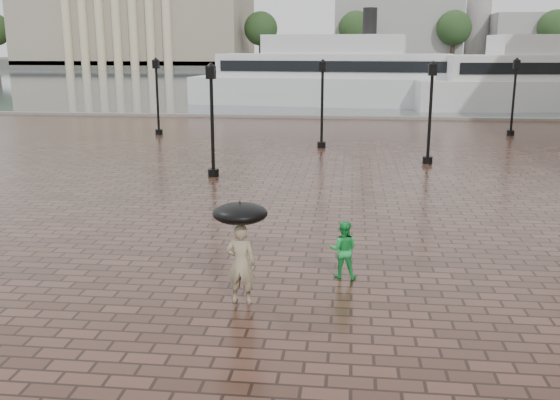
{
  "coord_description": "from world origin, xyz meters",
  "views": [
    {
      "loc": [
        -0.49,
        -14.41,
        5.1
      ],
      "look_at": [
        -2.2,
        0.58,
        1.4
      ],
      "focal_mm": 40.0,
      "sensor_mm": 36.0,
      "label": 1
    }
  ],
  "objects_px": {
    "street_lamps": "(330,104)",
    "child_pedestrian": "(343,250)",
    "adult_pedestrian": "(241,264)",
    "ferry_near": "(334,76)"
  },
  "relations": [
    {
      "from": "street_lamps",
      "to": "child_pedestrian",
      "type": "relative_size",
      "value": 16.15
    },
    {
      "from": "street_lamps",
      "to": "child_pedestrian",
      "type": "distance_m",
      "value": 18.65
    },
    {
      "from": "street_lamps",
      "to": "child_pedestrian",
      "type": "height_order",
      "value": "street_lamps"
    },
    {
      "from": "street_lamps",
      "to": "adult_pedestrian",
      "type": "height_order",
      "value": "street_lamps"
    },
    {
      "from": "adult_pedestrian",
      "to": "ferry_near",
      "type": "distance_m",
      "value": 45.91
    },
    {
      "from": "adult_pedestrian",
      "to": "ferry_near",
      "type": "height_order",
      "value": "ferry_near"
    },
    {
      "from": "street_lamps",
      "to": "adult_pedestrian",
      "type": "bearing_deg",
      "value": -92.91
    },
    {
      "from": "street_lamps",
      "to": "ferry_near",
      "type": "xyz_separation_m",
      "value": [
        -0.56,
        25.66,
        0.23
      ]
    },
    {
      "from": "street_lamps",
      "to": "child_pedestrian",
      "type": "bearing_deg",
      "value": -86.87
    },
    {
      "from": "child_pedestrian",
      "to": "adult_pedestrian",
      "type": "bearing_deg",
      "value": 43.07
    }
  ]
}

